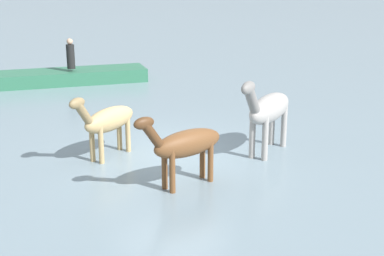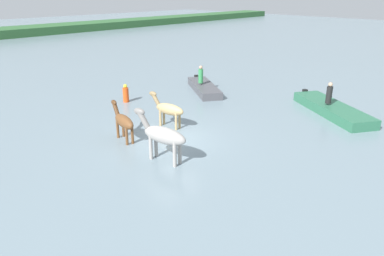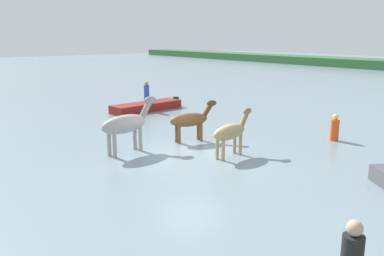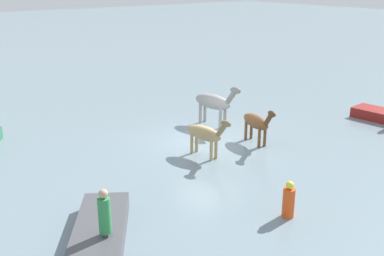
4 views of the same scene
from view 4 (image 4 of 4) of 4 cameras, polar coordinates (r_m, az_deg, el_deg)
ground_plane at (r=19.35m, az=1.80°, el=-1.83°), size 157.73×157.73×0.00m
horse_chestnut_trailing at (r=17.58m, az=1.69°, el=-0.73°), size 0.76×2.21×1.70m
horse_rear_stallion at (r=21.26m, az=2.81°, el=3.24°), size 0.95×2.66×2.05m
horse_gray_outer at (r=19.15m, az=8.11°, el=0.72°), size 0.84×2.20×1.70m
boat_tender_starboard at (r=12.28m, az=-11.71°, el=-14.27°), size 3.70×4.67×0.74m
person_spotter_bow at (r=11.74m, az=-10.91°, el=-10.36°), size 0.32×0.32×1.19m
buoy_channel_marker at (r=13.72m, az=12.00°, el=-8.92°), size 0.36×0.36×1.14m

